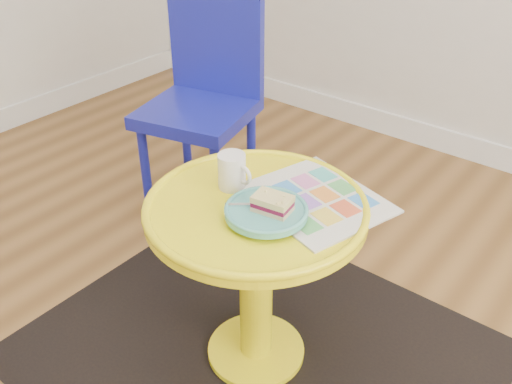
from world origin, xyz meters
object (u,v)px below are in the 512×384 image
Objects in this scene: side_table at (256,253)px; chair at (205,93)px; newspaper at (315,199)px; plate at (266,212)px; mug at (232,170)px.

side_table is 0.66× the size of chair.
side_table is at bearing -116.13° from newspaper.
plate reaches higher than side_table.
newspaper is (0.11, 0.11, 0.16)m from side_table.
chair reaches higher than newspaper.
chair reaches higher than plate.
mug is at bearing 163.57° from side_table.
mug is (-0.10, 0.03, 0.21)m from side_table.
mug is (-0.21, -0.08, 0.05)m from newspaper.
plate is at bearing -51.78° from chair.
chair reaches higher than mug.
chair is at bearing 168.33° from newspaper.
side_table is 0.22m from newspaper.
plate is (-0.05, -0.15, 0.02)m from newspaper.
mug is (0.58, -0.51, 0.09)m from chair.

